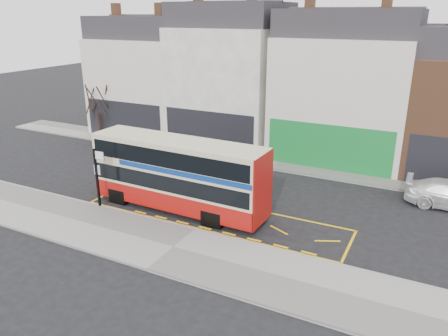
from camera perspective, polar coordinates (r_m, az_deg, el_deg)
The scene contains 14 objects.
ground at distance 21.83m, azimuth -3.27°, elevation -7.85°, with size 120.00×120.00×0.00m, color black.
pavement at distance 20.09m, azimuth -6.61°, elevation -10.33°, with size 40.00×4.00×0.15m, color gray.
kerb at distance 21.51m, azimuth -3.78°, elevation -8.08°, with size 40.00×0.15×0.15m, color gray.
far_pavement at distance 31.03m, azimuth 6.93°, elevation 0.73°, with size 50.00×3.00×0.15m, color gray.
road_markings at distance 23.07m, azimuth -1.27°, elevation -6.21°, with size 14.00×3.40×0.01m, color yellow, non-canonical shape.
terrace_far_left at distance 39.68m, azimuth -9.63°, elevation 11.81°, with size 8.00×8.01×10.80m.
terrace_left at distance 35.50m, azimuth 1.06°, elevation 11.98°, with size 8.00×8.01×11.80m.
terrace_green_shop at distance 32.67m, azimuth 15.63°, elevation 10.16°, with size 9.00×8.01×11.30m.
double_decker_bus at distance 23.09m, azimuth -5.90°, elevation -0.78°, with size 9.82×2.50×3.90m.
bus_stop_post at distance 24.04m, azimuth -16.19°, elevation -0.56°, with size 0.81×0.14×3.24m.
car_silver at distance 32.87m, azimuth -7.14°, elevation 2.86°, with size 1.54×3.82×1.30m, color #A8A9AD.
car_grey at distance 29.77m, azimuth -0.07°, elevation 1.27°, with size 1.43×4.09×1.35m, color #43474B.
street_tree_left at distance 37.85m, azimuth -16.32°, elevation 9.55°, with size 2.67×2.67×5.76m.
street_tree_right at distance 29.84m, azimuth 19.57°, elevation 6.86°, with size 2.74×2.74×5.91m.
Camera 1 is at (9.84, -16.67, 10.08)m, focal length 35.00 mm.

